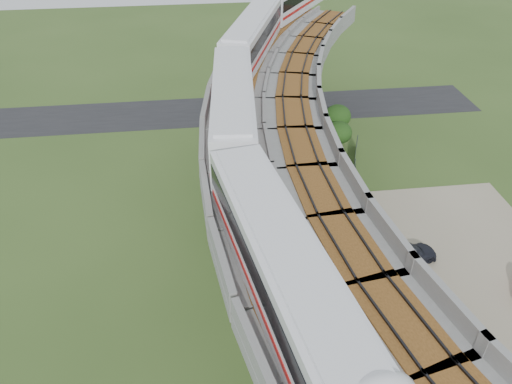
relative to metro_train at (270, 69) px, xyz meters
The scene contains 15 objects.
ground 16.86m from the metro_train, 97.24° to the right, with size 160.00×160.00×0.00m, color #385220.
dirt_lot 22.11m from the metro_train, 46.96° to the right, with size 18.00×26.00×0.04m, color gray.
asphalt_road 22.31m from the metro_train, 94.48° to the left, with size 60.00×8.00×0.03m, color #232326.
viaduct 12.13m from the metro_train, 78.21° to the right, with size 19.58×73.98×11.40m.
metro_train is the anchor object (origin of this frame).
fence 18.26m from the metro_train, 54.04° to the right, with size 3.87×38.73×1.50m.
tree_0 18.28m from the metro_train, 50.71° to the left, with size 2.96×2.96×3.19m.
tree_1 15.51m from the metro_train, 41.82° to the left, with size 2.71×2.71×3.16m.
tree_2 11.64m from the metro_train, ahead, with size 2.59×2.59×3.61m.
tree_3 11.30m from the metro_train, 26.20° to the right, with size 2.50×2.50×3.60m.
tree_4 14.99m from the metro_train, 65.48° to the right, with size 2.06×2.06×2.72m.
tree_5 19.28m from the metro_train, 69.52° to the right, with size 1.95×1.95×2.46m.
tree_6 23.18m from the metro_train, 75.96° to the right, with size 3.10×3.10×3.58m.
car_white 24.67m from the metro_train, 71.21° to the right, with size 1.31×3.27×1.11m, color silver.
car_dark 18.06m from the metro_train, 45.49° to the right, with size 1.83×4.51×1.31m, color black.
Camera 1 is at (-4.26, -25.75, 26.92)m, focal length 35.00 mm.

